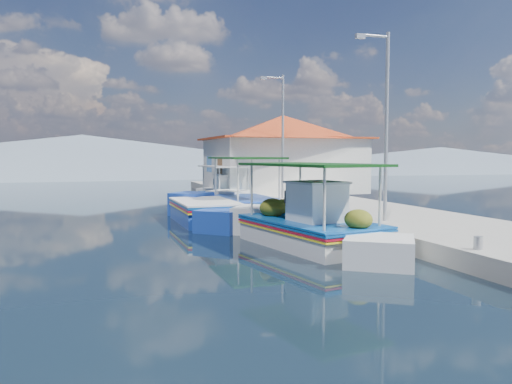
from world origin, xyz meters
name	(u,v)px	position (x,y,z in m)	size (l,w,h in m)	color
ground	(274,257)	(0.00, 0.00, 0.00)	(160.00, 160.00, 0.00)	black
quay	(357,213)	(5.90, 6.00, 0.25)	(5.00, 44.00, 0.50)	gray
bollards	(319,207)	(3.80, 5.25, 0.65)	(0.20, 17.20, 0.30)	#A5A8AD
main_caique	(310,228)	(1.54, 1.13, 0.51)	(3.27, 7.92, 2.65)	white
caique_green_canopy	(245,207)	(1.87, 8.46, 0.42)	(2.33, 7.53, 2.82)	white
caique_blue_hull	(204,213)	(-0.21, 7.15, 0.35)	(2.16, 7.19, 1.28)	#1C43AA
caique_far	(225,197)	(2.26, 13.31, 0.42)	(2.09, 6.53, 2.29)	white
harbor_building	(283,152)	(6.20, 15.00, 2.78)	(10.49, 10.49, 4.40)	white
lamp_post_near	(384,117)	(4.51, 2.00, 3.85)	(1.21, 0.14, 6.00)	#A5A8AD
lamp_post_far	(281,130)	(4.51, 11.00, 3.85)	(1.21, 0.14, 6.00)	#A5A8AD
mountain_ridge	(173,159)	(6.54, 56.00, 2.04)	(171.40, 96.00, 5.50)	slate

